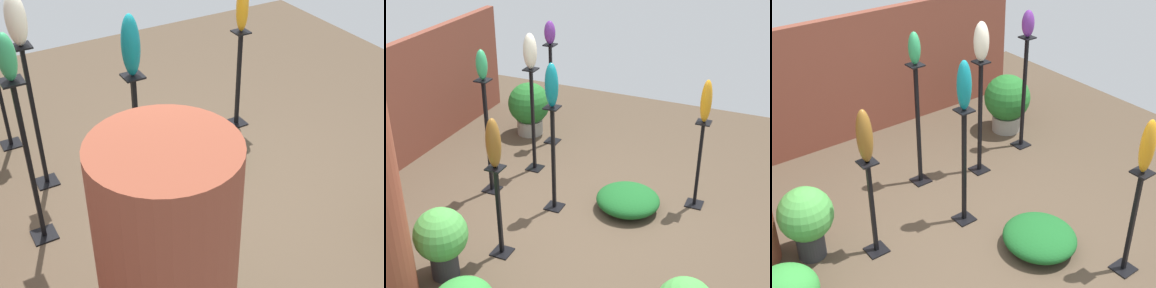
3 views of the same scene
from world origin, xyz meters
TOP-DOWN VIEW (x-y plane):
  - ground_plane at (0.00, 0.00)m, footprint 8.00×8.00m
  - pedestal_bronze at (-0.72, 0.59)m, footprint 0.20×0.20m
  - pedestal_jade at (0.30, 1.34)m, footprint 0.20×0.20m
  - pedestal_teal at (0.27, 0.46)m, footprint 0.20×0.20m
  - pedestal_ivory at (1.00, 1.11)m, footprint 0.20×0.20m
  - pedestal_amber at (0.99, -1.05)m, footprint 0.20×0.20m
  - art_vase_bronze at (-0.72, 0.59)m, footprint 0.14×0.15m
  - art_vase_jade at (0.30, 1.34)m, footprint 0.13×0.13m
  - art_vase_teal at (0.27, 0.46)m, footprint 0.14×0.15m
  - art_vase_ivory at (1.00, 1.11)m, footprint 0.17×0.17m
  - art_vase_amber at (0.99, -1.05)m, footprint 0.13×0.12m
  - foliage_bed_east at (0.57, -0.35)m, footprint 0.71×0.75m

SIDE VIEW (x-z plane):
  - ground_plane at x=0.00m, z-range 0.00..0.00m
  - foliage_bed_east at x=0.57m, z-range 0.00..0.27m
  - pedestal_bronze at x=-0.72m, z-range -0.05..0.98m
  - pedestal_amber at x=0.99m, z-range -0.05..1.04m
  - pedestal_teal at x=0.27m, z-range -0.05..1.25m
  - pedestal_ivory at x=1.00m, z-range -0.05..1.36m
  - pedestal_jade at x=0.30m, z-range -0.05..1.41m
  - art_vase_bronze at x=-0.72m, z-range 1.03..1.55m
  - art_vase_amber at x=0.99m, z-range 1.09..1.59m
  - art_vase_teal at x=0.27m, z-range 1.30..1.80m
  - art_vase_ivory at x=1.00m, z-range 1.41..1.85m
  - art_vase_jade at x=0.30m, z-range 1.47..1.82m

